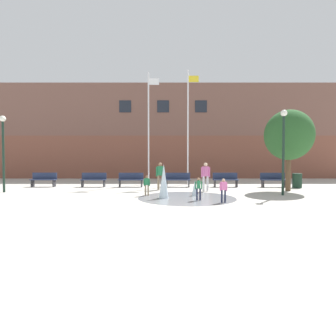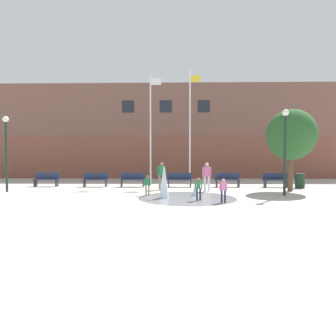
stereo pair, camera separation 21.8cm
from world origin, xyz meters
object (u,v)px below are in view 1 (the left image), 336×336
object	(u,v)px
lamp_post_right_lane	(285,140)
park_bench_under_right_flagpole	(227,179)
park_bench_far_right	(275,180)
child_with_pink_shirt	(200,187)
teen_by_trashcan	(207,175)
trash_can	(298,181)
park_bench_left_of_flagpoles	(95,179)
lamp_post_left_lane	(5,143)
park_bench_far_left	(45,179)
child_in_fountain	(148,184)
child_running	(225,189)
flagpole_left	(150,125)
flagpole_right	(189,124)
street_tree_near_building	(290,135)
park_bench_under_left_flagpole	(132,180)
park_bench_center	(179,180)
adult_watching	(161,174)

from	to	relation	value
lamp_post_right_lane	park_bench_under_right_flagpole	bearing A→B (deg)	116.39
park_bench_far_right	child_with_pink_shirt	world-z (taller)	child_with_pink_shirt
teen_by_trashcan	trash_can	xyz separation A→B (m)	(5.99, 1.81, -0.48)
park_bench_left_of_flagpoles	lamp_post_left_lane	bearing A→B (deg)	-145.30
park_bench_far_left	teen_by_trashcan	bearing A→B (deg)	-13.61
child_in_fountain	lamp_post_right_lane	xyz separation A→B (m)	(6.71, 0.12, 2.14)
child_running	flagpole_left	size ratio (longest dim) A/B	0.13
child_running	flagpole_right	xyz separation A→B (m)	(-0.83, 7.94, 3.71)
trash_can	park_bench_far_left	bearing A→B (deg)	177.69
child_in_fountain	trash_can	bearing A→B (deg)	-162.30
lamp_post_left_lane	street_tree_near_building	size ratio (longest dim) A/B	0.90
child_running	flagpole_right	world-z (taller)	flagpole_right
park_bench_left_of_flagpoles	child_running	bearing A→B (deg)	-41.16
park_bench_under_right_flagpole	park_bench_far_right	bearing A→B (deg)	-1.52
park_bench_under_left_flagpole	child_in_fountain	size ratio (longest dim) A/B	1.62
child_with_pink_shirt	street_tree_near_building	size ratio (longest dim) A/B	0.22
lamp_post_left_lane	park_bench_far_left	bearing A→B (deg)	74.90
park_bench_under_right_flagpole	child_with_pink_shirt	distance (m)	6.07
flagpole_right	park_bench_far_right	bearing A→B (deg)	-19.24
park_bench_far_right	teen_by_trashcan	size ratio (longest dim) A/B	1.01
lamp_post_left_lane	street_tree_near_building	bearing A→B (deg)	2.42
trash_can	street_tree_near_building	distance (m)	3.37
park_bench_far_left	street_tree_near_building	bearing A→B (deg)	-8.53
park_bench_far_left	child_running	distance (m)	12.11
park_bench_under_left_flagpole	trash_can	world-z (taller)	park_bench_under_left_flagpole
trash_can	child_in_fountain	bearing A→B (deg)	-158.70
park_bench_far_right	flagpole_right	world-z (taller)	flagpole_right
teen_by_trashcan	child_in_fountain	bearing A→B (deg)	-4.05
child_in_fountain	lamp_post_left_lane	xyz separation A→B (m)	(-7.82, 1.32, 2.09)
park_bench_left_of_flagpoles	lamp_post_left_lane	world-z (taller)	lamp_post_left_lane
park_bench_far_right	street_tree_near_building	size ratio (longest dim) A/B	0.35
park_bench_far_left	park_bench_left_of_flagpoles	xyz separation A→B (m)	(3.26, -0.09, 0.00)
child_running	park_bench_under_left_flagpole	bearing A→B (deg)	-61.92
child_in_fountain	flagpole_left	world-z (taller)	flagpole_left
child_running	child_in_fountain	bearing A→B (deg)	-41.30
park_bench_center	trash_can	size ratio (longest dim) A/B	1.78
park_bench_left_of_flagpoles	park_bench_far_left	bearing A→B (deg)	178.43
park_bench_left_of_flagpoles	lamp_post_left_lane	size ratio (longest dim) A/B	0.39
lamp_post_left_lane	lamp_post_right_lane	size ratio (longest dim) A/B	0.98
adult_watching	street_tree_near_building	bearing A→B (deg)	-148.57
park_bench_left_of_flagpoles	park_bench_center	xyz separation A→B (m)	(5.45, -0.08, 0.00)
park_bench_under_right_flagpole	trash_can	bearing A→B (deg)	-6.96
lamp_post_right_lane	trash_can	world-z (taller)	lamp_post_right_lane
child_in_fountain	child_with_pink_shirt	world-z (taller)	same
park_bench_center	teen_by_trashcan	world-z (taller)	teen_by_trashcan
park_bench_far_left	park_bench_left_of_flagpoles	world-z (taller)	same
child_in_fountain	adult_watching	size ratio (longest dim) A/B	0.62
child_running	adult_watching	world-z (taller)	adult_watching
child_in_fountain	flagpole_left	bearing A→B (deg)	-90.53
street_tree_near_building	lamp_post_right_lane	bearing A→B (deg)	-120.83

